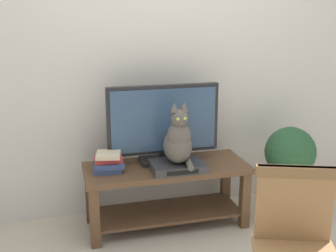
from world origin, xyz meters
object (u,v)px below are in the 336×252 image
tv (163,123)px  wooden_chair (296,241)px  media_box (177,166)px  cat (178,140)px  book_stack (108,162)px  tv_stand (166,184)px  potted_plant (289,162)px

tv → wooden_chair: size_ratio=1.00×
media_box → cat: (0.00, -0.02, 0.21)m
cat → book_stack: size_ratio=2.03×
tv_stand → tv: tv is taller
media_box → cat: size_ratio=0.84×
wooden_chair → media_box: bearing=104.7°
tv → potted_plant: bearing=-9.1°
cat → book_stack: cat is taller
wooden_chair → book_stack: (-0.80, 1.26, 0.06)m
cat → potted_plant: bearing=2.9°
wooden_chair → book_stack: size_ratio=3.77×
media_box → book_stack: size_ratio=1.71×
tv_stand → media_box: media_box is taller
tv → media_box: (0.05, -0.20, -0.29)m
book_stack → potted_plant: (1.46, -0.07, -0.11)m
tv_stand → potted_plant: size_ratio=1.68×
media_box → book_stack: (-0.50, 0.10, 0.04)m
potted_plant → wooden_chair: bearing=-119.0°
wooden_chair → book_stack: bearing=122.6°
cat → media_box: bearing=93.8°
cat → potted_plant: cat is taller
potted_plant → media_box: bearing=-178.0°
tv → potted_plant: 1.09m
book_stack → wooden_chair: bearing=-57.4°
tv_stand → media_box: bearing=-63.6°
book_stack → potted_plant: size_ratio=0.31×
tv_stand → tv: bearing=90.0°
tv_stand → cat: size_ratio=2.67×
cat → potted_plant: (0.96, 0.05, -0.28)m
tv_stand → book_stack: bearing=-178.8°
potted_plant → tv_stand: bearing=175.8°
cat → wooden_chair: bearing=-75.2°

